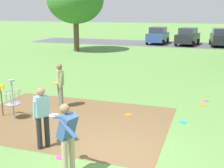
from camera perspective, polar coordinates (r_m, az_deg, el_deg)
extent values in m
plane|color=#5B8942|center=(7.98, -0.25, -13.22)|extent=(160.00, 160.00, 0.00)
cube|color=brown|center=(10.27, -8.41, -6.89)|extent=(6.78, 4.80, 0.01)
cylinder|color=#9E9EA3|center=(10.64, -18.72, -2.94)|extent=(0.05, 0.05, 1.35)
cylinder|color=#9E9EA3|center=(10.46, -19.02, 0.70)|extent=(0.24, 0.24, 0.04)
torus|color=#9E9EA3|center=(10.56, -18.84, -1.52)|extent=(0.58, 0.58, 0.02)
torus|color=#9E9EA3|center=(10.67, -18.67, -3.58)|extent=(0.55, 0.55, 0.03)
cylinder|color=#9E9EA3|center=(10.68, -18.66, -3.69)|extent=(0.48, 0.48, 0.02)
cylinder|color=gray|center=(10.48, -17.71, -2.69)|extent=(0.01, 0.01, 0.40)
cylinder|color=gray|center=(10.61, -17.47, -2.46)|extent=(0.01, 0.01, 0.40)
cylinder|color=gray|center=(10.74, -17.72, -2.27)|extent=(0.01, 0.01, 0.40)
cylinder|color=gray|center=(10.83, -18.35, -2.20)|extent=(0.01, 0.01, 0.40)
cylinder|color=gray|center=(10.84, -19.12, -2.25)|extent=(0.01, 0.01, 0.40)
cylinder|color=gray|center=(10.76, -19.77, -2.42)|extent=(0.01, 0.01, 0.40)
cylinder|color=gray|center=(10.63, -20.03, -2.65)|extent=(0.01, 0.01, 0.40)
cylinder|color=gray|center=(10.49, -19.81, -2.84)|extent=(0.01, 0.01, 0.40)
cylinder|color=gray|center=(10.40, -19.17, -2.93)|extent=(0.01, 0.01, 0.40)
cylinder|color=gray|center=(10.40, -18.36, -2.87)|extent=(0.01, 0.01, 0.40)
cylinder|color=#4C3823|center=(11.08, -20.64, -3.11)|extent=(0.04, 0.04, 1.10)
cube|color=gold|center=(10.95, -20.87, -0.61)|extent=(0.28, 0.03, 0.20)
cylinder|color=slate|center=(11.38, -9.81, -2.41)|extent=(0.14, 0.14, 0.92)
cylinder|color=slate|center=(11.58, -10.15, -2.13)|extent=(0.14, 0.14, 0.92)
cube|color=#93A875|center=(11.29, -10.14, 1.33)|extent=(0.41, 0.41, 0.56)
sphere|color=brown|center=(11.21, -10.23, 3.32)|extent=(0.22, 0.22, 0.22)
cylinder|color=#93A875|center=(11.13, -9.92, 0.71)|extent=(0.18, 0.18, 0.55)
cylinder|color=#93A875|center=(11.48, -10.51, 1.10)|extent=(0.18, 0.18, 0.55)
cylinder|color=orange|center=(11.29, -10.96, 0.10)|extent=(0.22, 0.22, 0.02)
cylinder|color=#232328|center=(8.23, -13.95, -9.22)|extent=(0.14, 0.14, 0.92)
cylinder|color=#232328|center=(8.30, -12.52, -8.92)|extent=(0.14, 0.14, 0.92)
cube|color=#84B7D1|center=(8.01, -13.53, -4.20)|extent=(0.39, 0.42, 0.56)
sphere|color=#9E7051|center=(7.89, -13.69, -1.44)|extent=(0.22, 0.22, 0.22)
cylinder|color=#84B7D1|center=(7.99, -14.81, -4.96)|extent=(0.19, 0.17, 0.55)
cylinder|color=#84B7D1|center=(8.12, -12.31, -4.50)|extent=(0.19, 0.17, 0.55)
cylinder|color=#E53D99|center=(8.24, -13.90, -5.38)|extent=(0.22, 0.22, 0.02)
cylinder|color=tan|center=(6.78, -9.12, -14.27)|extent=(0.14, 0.14, 0.92)
cylinder|color=tan|center=(6.92, -7.81, -13.61)|extent=(0.14, 0.14, 0.92)
cube|color=#385693|center=(6.54, -8.70, -8.20)|extent=(0.47, 0.46, 0.60)
sphere|color=#9E7051|center=(6.43, -9.22, -4.78)|extent=(0.22, 0.22, 0.22)
cylinder|color=#385693|center=(6.80, -9.61, -6.27)|extent=(0.59, 0.26, 0.21)
cylinder|color=white|center=(7.00, -11.24, -6.00)|extent=(0.22, 0.22, 0.02)
cylinder|color=#385693|center=(6.29, -8.55, -8.63)|extent=(0.48, 0.23, 0.37)
cylinder|color=orange|center=(10.63, 3.23, -5.97)|extent=(0.26, 0.26, 0.02)
cylinder|color=#1E93DB|center=(10.21, 13.58, -7.23)|extent=(0.25, 0.25, 0.02)
cylinder|color=#E53D99|center=(7.84, -10.10, -13.87)|extent=(0.22, 0.22, 0.02)
cylinder|color=orange|center=(12.16, 17.06, -3.97)|extent=(0.20, 0.20, 0.02)
cylinder|color=#E53D99|center=(12.80, 17.76, -3.13)|extent=(0.23, 0.23, 0.02)
cylinder|color=brown|center=(27.09, -6.94, 9.20)|extent=(0.48, 0.48, 2.71)
cube|color=#4C4C51|center=(33.15, 14.54, 7.40)|extent=(36.00, 6.00, 0.01)
cube|color=#2D4784|center=(33.51, 8.90, 9.03)|extent=(1.97, 4.27, 0.90)
cube|color=#2D333D|center=(33.45, 8.95, 10.35)|extent=(1.67, 2.25, 0.64)
cylinder|color=black|center=(35.01, 7.87, 8.55)|extent=(0.20, 0.61, 0.60)
cylinder|color=black|center=(34.65, 10.80, 8.37)|extent=(0.20, 0.61, 0.60)
cylinder|color=black|center=(32.49, 6.81, 8.15)|extent=(0.20, 0.61, 0.60)
cylinder|color=black|center=(32.10, 9.96, 7.96)|extent=(0.20, 0.61, 0.60)
cube|color=black|center=(32.78, 14.49, 8.65)|extent=(2.42, 4.43, 0.90)
cube|color=#2D333D|center=(32.72, 14.57, 9.99)|extent=(1.90, 2.40, 0.64)
cylinder|color=black|center=(34.30, 13.47, 8.18)|extent=(0.27, 0.62, 0.60)
cylinder|color=black|center=(33.91, 16.44, 7.92)|extent=(0.27, 0.62, 0.60)
cylinder|color=black|center=(31.79, 12.30, 7.79)|extent=(0.27, 0.62, 0.60)
cylinder|color=black|center=(31.37, 15.50, 7.52)|extent=(0.27, 0.62, 0.60)
cube|color=black|center=(32.74, 20.31, 8.21)|extent=(2.13, 4.33, 0.90)
cube|color=#2D333D|center=(32.68, 20.43, 9.55)|extent=(1.75, 2.30, 0.64)
cylinder|color=black|center=(33.99, 18.50, 7.79)|extent=(0.23, 0.61, 0.60)
cylinder|color=black|center=(31.41, 18.85, 7.29)|extent=(0.23, 0.61, 0.60)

